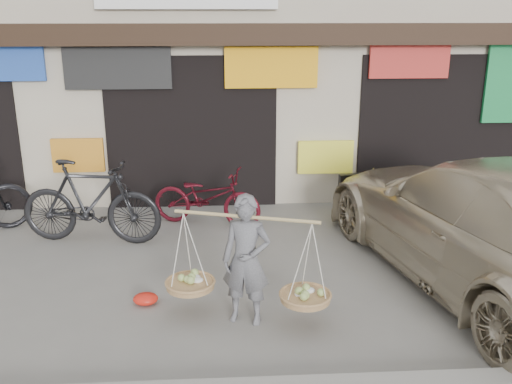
{
  "coord_description": "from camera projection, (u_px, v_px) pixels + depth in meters",
  "views": [
    {
      "loc": [
        0.54,
        -6.48,
        3.45
      ],
      "look_at": [
        0.99,
        0.9,
        1.07
      ],
      "focal_mm": 40.0,
      "sensor_mm": 36.0,
      "label": 1
    }
  ],
  "objects": [
    {
      "name": "ground",
      "position": [
        182.0,
        296.0,
        7.19
      ],
      "size": [
        70.0,
        70.0,
        0.0
      ],
      "primitive_type": "plane",
      "color": "gray",
      "rests_on": "ground"
    },
    {
      "name": "shophouse_block",
      "position": [
        195.0,
        9.0,
        12.23
      ],
      "size": [
        14.0,
        6.32,
        7.0
      ],
      "color": "#BCAF98",
      "rests_on": "ground"
    },
    {
      "name": "street_vendor",
      "position": [
        246.0,
        265.0,
        6.42
      ],
      "size": [
        1.86,
        0.95,
        1.52
      ],
      "rotation": [
        0.0,
        0.0,
        -0.29
      ],
      "color": "slate",
      "rests_on": "ground"
    },
    {
      "name": "bike_1",
      "position": [
        91.0,
        202.0,
        8.66
      ],
      "size": [
        2.26,
        0.97,
        1.31
      ],
      "primitive_type": "imported",
      "rotation": [
        0.0,
        0.0,
        1.4
      ],
      "color": "black",
      "rests_on": "ground"
    },
    {
      "name": "bike_2",
      "position": [
        207.0,
        197.0,
        9.43
      ],
      "size": [
        1.95,
        1.17,
        0.97
      ],
      "primitive_type": "imported",
      "rotation": [
        0.0,
        0.0,
        1.26
      ],
      "color": "#500D18",
      "rests_on": "ground"
    },
    {
      "name": "suv",
      "position": [
        488.0,
        222.0,
        7.31
      ],
      "size": [
        3.55,
        6.19,
        1.69
      ],
      "rotation": [
        0.0,
        0.0,
        3.36
      ],
      "color": "beige",
      "rests_on": "ground"
    },
    {
      "name": "red_bag",
      "position": [
        146.0,
        299.0,
        6.97
      ],
      "size": [
        0.31,
        0.25,
        0.14
      ],
      "primitive_type": "ellipsoid",
      "color": "red",
      "rests_on": "ground"
    }
  ]
}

